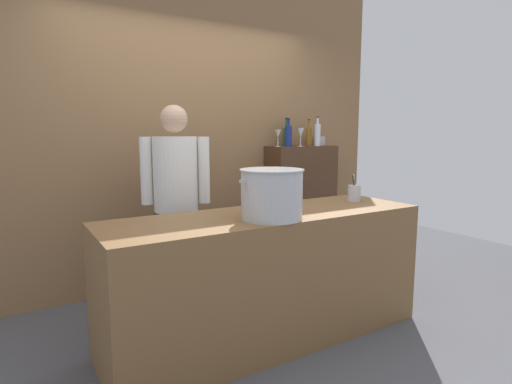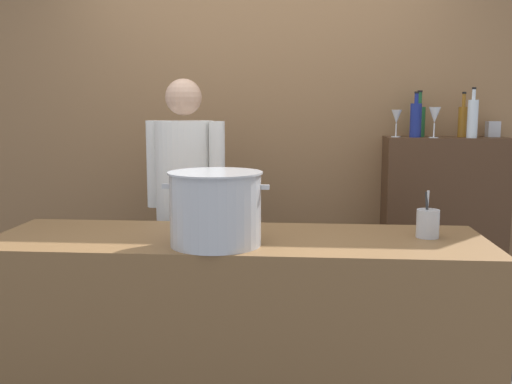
% 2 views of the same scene
% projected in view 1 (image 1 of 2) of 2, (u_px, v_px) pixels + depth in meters
% --- Properties ---
extents(ground_plane, '(8.00, 8.00, 0.00)m').
position_uv_depth(ground_plane, '(267.00, 336.00, 2.96)').
color(ground_plane, '#4C4C51').
extents(brick_back_panel, '(4.40, 0.10, 3.00)m').
position_uv_depth(brick_back_panel, '(188.00, 127.00, 3.92)').
color(brick_back_panel, olive).
rests_on(brick_back_panel, ground_plane).
extents(prep_counter, '(2.28, 0.70, 0.90)m').
position_uv_depth(prep_counter, '(268.00, 276.00, 2.89)').
color(prep_counter, brown).
rests_on(prep_counter, ground_plane).
extents(bar_cabinet, '(0.76, 0.32, 1.31)m').
position_uv_depth(bar_cabinet, '(301.00, 206.00, 4.49)').
color(bar_cabinet, '#472D1C').
rests_on(bar_cabinet, ground_plane).
extents(chef, '(0.50, 0.40, 1.66)m').
position_uv_depth(chef, '(176.00, 195.00, 3.22)').
color(chef, black).
rests_on(chef, ground_plane).
extents(stockpot_large, '(0.47, 0.41, 0.32)m').
position_uv_depth(stockpot_large, '(272.00, 194.00, 2.63)').
color(stockpot_large, '#B7BABF').
rests_on(stockpot_large, prep_counter).
extents(utensil_crock, '(0.10, 0.10, 0.22)m').
position_uv_depth(utensil_crock, '(354.00, 193.00, 3.32)').
color(utensil_crock, '#B7BABF').
rests_on(utensil_crock, prep_counter).
extents(wine_bottle_cobalt, '(0.07, 0.07, 0.29)m').
position_uv_depth(wine_bottle_cobalt, '(288.00, 135.00, 4.25)').
color(wine_bottle_cobalt, navy).
rests_on(wine_bottle_cobalt, bar_cabinet).
extents(wine_bottle_green, '(0.08, 0.08, 0.30)m').
position_uv_depth(wine_bottle_green, '(286.00, 136.00, 4.34)').
color(wine_bottle_green, '#1E592D').
rests_on(wine_bottle_green, bar_cabinet).
extents(wine_bottle_amber, '(0.06, 0.06, 0.29)m').
position_uv_depth(wine_bottle_amber, '(309.00, 136.00, 4.45)').
color(wine_bottle_amber, '#8C5919').
rests_on(wine_bottle_amber, bar_cabinet).
extents(wine_bottle_clear, '(0.06, 0.06, 0.31)m').
position_uv_depth(wine_bottle_clear, '(317.00, 134.00, 4.36)').
color(wine_bottle_clear, silver).
rests_on(wine_bottle_clear, bar_cabinet).
extents(wine_glass_wide, '(0.07, 0.07, 0.19)m').
position_uv_depth(wine_glass_wide, '(301.00, 133.00, 4.23)').
color(wine_glass_wide, silver).
rests_on(wine_glass_wide, bar_cabinet).
extents(wine_glass_short, '(0.07, 0.07, 0.17)m').
position_uv_depth(wine_glass_short, '(278.00, 134.00, 4.20)').
color(wine_glass_short, silver).
rests_on(wine_glass_short, bar_cabinet).
extents(spice_tin_silver, '(0.08, 0.08, 0.10)m').
position_uv_depth(spice_tin_silver, '(320.00, 141.00, 4.60)').
color(spice_tin_silver, '#B2B2B7').
rests_on(spice_tin_silver, bar_cabinet).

